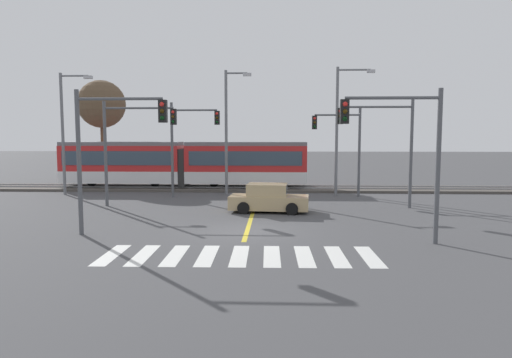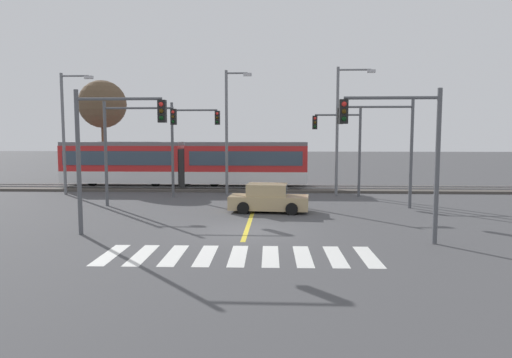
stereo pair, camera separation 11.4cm
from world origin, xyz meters
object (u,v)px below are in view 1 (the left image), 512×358
object	(u,v)px
bare_tree_far_west	(102,105)
street_lamp_west	(66,126)
light_rail_tram	(184,162)
traffic_light_near_right	(404,141)
sedan_crossing	(269,199)
street_lamp_centre	(228,125)
street_lamp_east	(341,123)
traffic_light_near_left	(109,139)
traffic_light_far_right	(343,139)
traffic_light_mid_right	(386,136)
traffic_light_far_left	(188,136)
traffic_light_mid_left	(130,136)

from	to	relation	value
bare_tree_far_west	street_lamp_west	bearing A→B (deg)	-87.52
light_rail_tram	traffic_light_near_right	bearing A→B (deg)	-55.57
sedan_crossing	street_lamp_west	bearing A→B (deg)	154.61
street_lamp_centre	street_lamp_east	size ratio (longest dim) A/B	0.98
traffic_light_near_left	traffic_light_far_right	world-z (taller)	traffic_light_near_left
traffic_light_mid_right	sedan_crossing	bearing A→B (deg)	-165.35
bare_tree_far_west	street_lamp_east	bearing A→B (deg)	-20.50
light_rail_tram	sedan_crossing	xyz separation A→B (m)	(6.62, -10.18, -1.35)
light_rail_tram	bare_tree_far_west	bearing A→B (deg)	152.93
traffic_light_mid_right	traffic_light_far_right	bearing A→B (deg)	109.13
sedan_crossing	street_lamp_west	distance (m)	16.12
traffic_light_far_right	traffic_light_far_left	bearing A→B (deg)	-174.86
traffic_light_far_left	traffic_light_near_right	bearing A→B (deg)	-49.95
traffic_light_far_left	street_lamp_centre	bearing A→B (deg)	34.38
traffic_light_far_left	street_lamp_west	xyz separation A→B (m)	(-8.67, 1.11, 0.70)
light_rail_tram	street_lamp_east	bearing A→B (deg)	-15.62
traffic_light_near_right	traffic_light_mid_right	xyz separation A→B (m)	(1.38, 8.69, 0.18)
traffic_light_near_left	bare_tree_far_west	bearing A→B (deg)	111.73
street_lamp_east	traffic_light_mid_right	bearing A→B (deg)	-71.33
traffic_light_far_left	street_lamp_west	world-z (taller)	street_lamp_west
sedan_crossing	street_lamp_centre	distance (m)	8.87
sedan_crossing	traffic_light_near_right	distance (m)	9.24
sedan_crossing	traffic_light_mid_right	world-z (taller)	traffic_light_mid_right
street_lamp_east	bare_tree_far_west	world-z (taller)	bare_tree_far_west
traffic_light_near_left	traffic_light_far_left	bearing A→B (deg)	85.26
traffic_light_near_right	traffic_light_mid_right	distance (m)	8.80
traffic_light_far_left	traffic_light_mid_left	bearing A→B (deg)	-123.66
traffic_light_near_right	street_lamp_east	size ratio (longest dim) A/B	0.67
traffic_light_near_left	traffic_light_mid_right	distance (m)	15.02
light_rail_tram	street_lamp_west	bearing A→B (deg)	-154.99
traffic_light_near_left	street_lamp_east	world-z (taller)	street_lamp_east
sedan_crossing	traffic_light_far_left	world-z (taller)	traffic_light_far_left
street_lamp_east	traffic_light_near_right	bearing A→B (deg)	-88.31
traffic_light_mid_right	bare_tree_far_west	distance (m)	24.50
traffic_light_mid_left	street_lamp_east	distance (m)	13.84
traffic_light_far_right	street_lamp_east	size ratio (longest dim) A/B	0.68
traffic_light_mid_left	bare_tree_far_west	bearing A→B (deg)	117.16
light_rail_tram	traffic_light_mid_left	bearing A→B (deg)	-99.35
traffic_light_near_left	street_lamp_east	xyz separation A→B (m)	(11.11, 12.99, 1.01)
street_lamp_centre	bare_tree_far_west	bearing A→B (deg)	149.19
light_rail_tram	traffic_light_far_left	world-z (taller)	traffic_light_far_left
traffic_light_far_right	traffic_light_mid_left	distance (m)	13.74
traffic_light_near_right	traffic_light_far_left	bearing A→B (deg)	130.05
sedan_crossing	traffic_light_far_left	distance (m)	8.48
traffic_light_near_left	bare_tree_far_west	distance (m)	21.87
traffic_light_far_right	bare_tree_far_west	distance (m)	20.93
sedan_crossing	traffic_light_far_right	world-z (taller)	traffic_light_far_right
traffic_light_far_right	street_lamp_west	bearing A→B (deg)	179.45
light_rail_tram	traffic_light_near_left	distance (m)	16.28
traffic_light_far_right	traffic_light_mid_right	distance (m)	5.09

